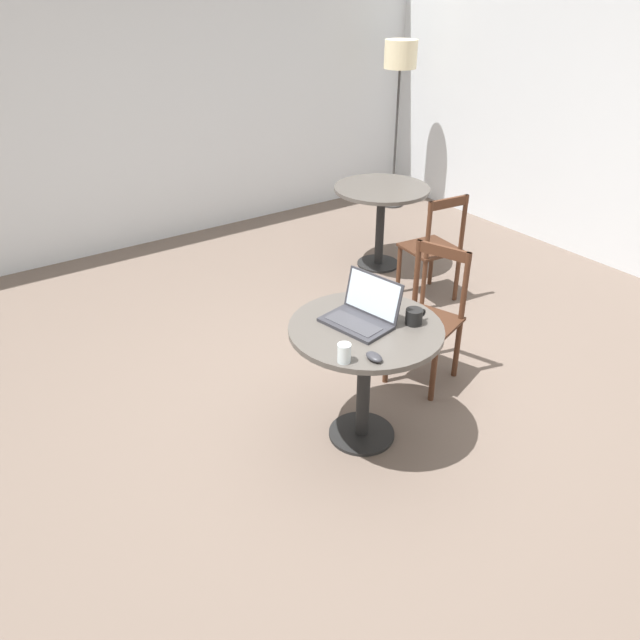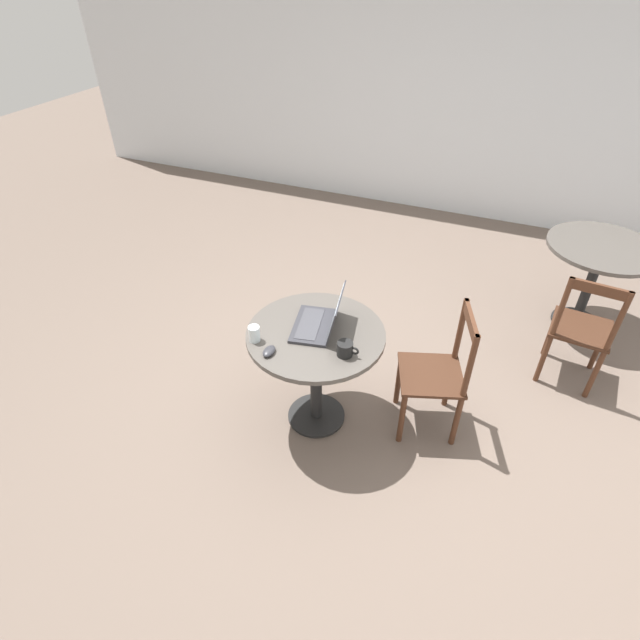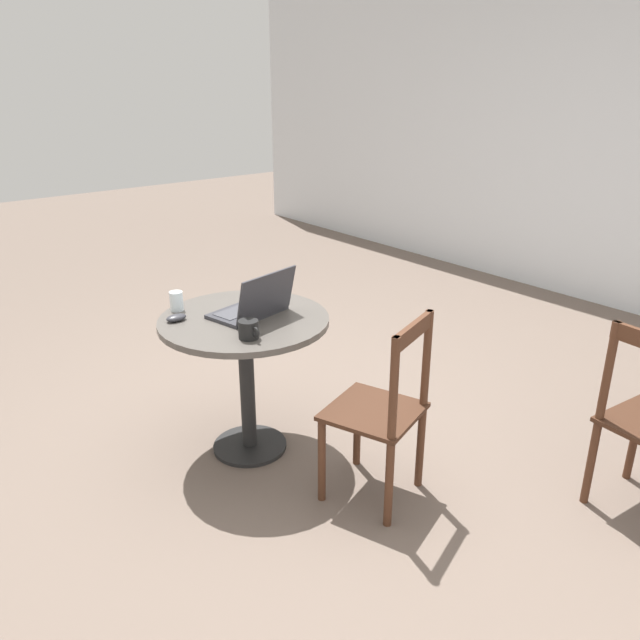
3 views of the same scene
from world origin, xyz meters
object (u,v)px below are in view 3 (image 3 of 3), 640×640
object	(u,v)px
mug	(249,329)
drinking_glass	(176,301)
laptop	(253,306)
mouse	(176,318)
chair_near_right	(382,412)
cafe_table_near	(245,344)

from	to	relation	value
mug	drinking_glass	xyz separation A→B (m)	(-0.52, -0.08, 0.01)
laptop	mouse	bearing A→B (deg)	-118.59
laptop	drinking_glass	size ratio (longest dim) A/B	4.20
laptop	chair_near_right	bearing A→B (deg)	15.14
mouse	drinking_glass	xyz separation A→B (m)	(-0.13, 0.07, 0.03)
laptop	mug	distance (m)	0.28
cafe_table_near	chair_near_right	world-z (taller)	chair_near_right
cafe_table_near	mug	bearing A→B (deg)	-27.85
drinking_glass	cafe_table_near	bearing A→B (deg)	34.08
mouse	drinking_glass	world-z (taller)	drinking_glass
drinking_glass	mug	bearing A→B (deg)	8.73
laptop	mug	bearing A→B (deg)	-38.06
mug	drinking_glass	bearing A→B (deg)	-171.27
mouse	mug	world-z (taller)	mug
chair_near_right	mouse	distance (m)	1.06
cafe_table_near	mug	distance (m)	0.31
mouse	mug	size ratio (longest dim) A/B	0.80
mug	drinking_glass	distance (m)	0.52
chair_near_right	laptop	bearing A→B (deg)	-164.86
drinking_glass	mouse	bearing A→B (deg)	-28.77
laptop	mouse	size ratio (longest dim) A/B	4.01
mug	drinking_glass	world-z (taller)	drinking_glass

